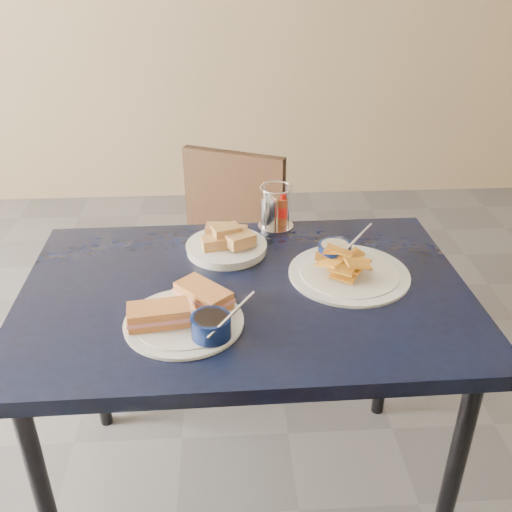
{
  "coord_description": "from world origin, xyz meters",
  "views": [
    {
      "loc": [
        0.18,
        -1.14,
        1.53
      ],
      "look_at": [
        0.25,
        0.14,
        0.82
      ],
      "focal_mm": 40.0,
      "sensor_mm": 36.0,
      "label": 1
    }
  ],
  "objects": [
    {
      "name": "plantain_plate",
      "position": [
        0.49,
        0.16,
        0.77
      ],
      "size": [
        0.32,
        0.32,
        0.12
      ],
      "color": "white",
      "rests_on": "dining_table"
    },
    {
      "name": "chair_far",
      "position": [
        0.14,
        0.8,
        0.49
      ],
      "size": [
        0.52,
        0.53,
        0.85
      ],
      "color": "black",
      "rests_on": "ground"
    },
    {
      "name": "dining_table",
      "position": [
        0.22,
        0.1,
        0.68
      ],
      "size": [
        1.16,
        0.78,
        0.75
      ],
      "color": "black",
      "rests_on": "ground"
    },
    {
      "name": "condiment_caddy",
      "position": [
        0.33,
        0.45,
        0.81
      ],
      "size": [
        0.11,
        0.11,
        0.14
      ],
      "color": "silver",
      "rests_on": "dining_table"
    },
    {
      "name": "bread_basket",
      "position": [
        0.18,
        0.3,
        0.78
      ],
      "size": [
        0.23,
        0.23,
        0.08
      ],
      "color": "white",
      "rests_on": "dining_table"
    },
    {
      "name": "sandwich_plate",
      "position": [
        0.08,
        -0.04,
        0.77
      ],
      "size": [
        0.3,
        0.28,
        0.12
      ],
      "color": "white",
      "rests_on": "dining_table"
    }
  ]
}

